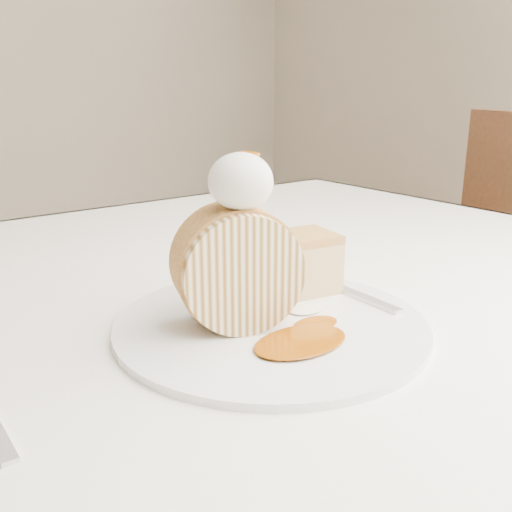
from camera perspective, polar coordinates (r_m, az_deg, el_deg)
table at (r=0.67m, az=-11.52°, el=-10.71°), size 1.40×0.90×0.75m
chair_end at (r=1.44m, az=21.69°, el=-2.60°), size 0.55×0.55×0.91m
plate at (r=0.53m, az=1.51°, el=-6.85°), size 0.34×0.34×0.01m
roulade_slice at (r=0.51m, az=-1.88°, el=-1.23°), size 0.12×0.09×0.11m
cake_chunk at (r=0.60m, az=4.70°, el=-0.99°), size 0.07×0.07×0.05m
whipped_cream at (r=0.48m, az=-1.55°, el=7.46°), size 0.06×0.06×0.05m
caramel_drizzle at (r=0.49m, az=-1.07°, el=10.83°), size 0.03×0.02×0.01m
caramel_pool at (r=0.49m, az=4.48°, el=-8.49°), size 0.10×0.07×0.00m
fork at (r=0.60m, az=9.74°, el=-3.73°), size 0.03×0.17×0.00m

